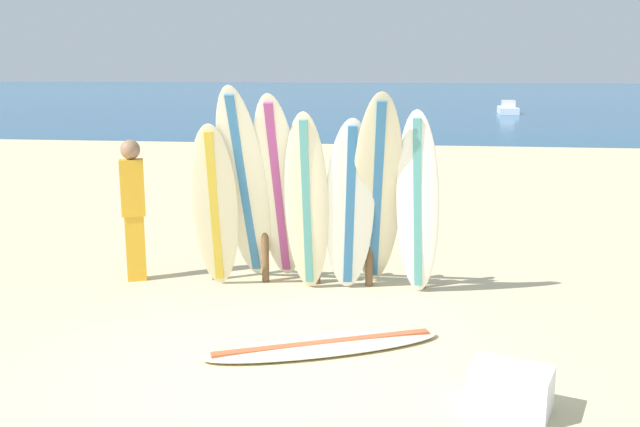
% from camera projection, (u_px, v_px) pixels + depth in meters
% --- Properties ---
extents(ground_plane, '(120.00, 120.00, 0.00)m').
position_uv_depth(ground_plane, '(251.00, 379.00, 5.99)').
color(ground_plane, beige).
extents(ocean_water, '(120.00, 80.00, 0.01)m').
position_uv_depth(ocean_water, '(397.00, 94.00, 62.24)').
color(ocean_water, '#1E5984').
rests_on(ocean_water, ground).
extents(surfboard_rack, '(2.66, 0.09, 1.06)m').
position_uv_depth(surfboard_rack, '(317.00, 233.00, 8.47)').
color(surfboard_rack, brown).
rests_on(surfboard_rack, ground).
extents(surfboard_leaning_far_left, '(0.63, 0.76, 2.02)m').
position_uv_depth(surfboard_leaning_far_left, '(215.00, 208.00, 8.10)').
color(surfboard_leaning_far_left, beige).
rests_on(surfboard_leaning_far_left, ground).
extents(surfboard_leaning_left, '(0.57, 1.24, 2.44)m').
position_uv_depth(surfboard_leaning_left, '(244.00, 188.00, 8.15)').
color(surfboard_leaning_left, silver).
rests_on(surfboard_leaning_left, ground).
extents(surfboard_leaning_center_left, '(0.55, 1.19, 2.36)m').
position_uv_depth(surfboard_leaning_center_left, '(278.00, 192.00, 8.16)').
color(surfboard_leaning_center_left, white).
rests_on(surfboard_leaning_center_left, ground).
extents(surfboard_leaning_center, '(0.51, 0.63, 2.15)m').
position_uv_depth(surfboard_leaning_center, '(307.00, 204.00, 7.96)').
color(surfboard_leaning_center, beige).
rests_on(surfboard_leaning_center, ground).
extents(surfboard_leaning_center_right, '(0.66, 0.68, 2.08)m').
position_uv_depth(surfboard_leaning_center_right, '(350.00, 207.00, 7.98)').
color(surfboard_leaning_center_right, white).
rests_on(surfboard_leaning_center_right, ground).
extents(surfboard_leaning_right, '(0.69, 1.17, 2.38)m').
position_uv_depth(surfboard_leaning_right, '(377.00, 194.00, 7.95)').
color(surfboard_leaning_right, beige).
rests_on(surfboard_leaning_right, ground).
extents(surfboard_leaning_far_right, '(0.56, 0.64, 2.18)m').
position_uv_depth(surfboard_leaning_far_right, '(418.00, 205.00, 7.84)').
color(surfboard_leaning_far_right, white).
rests_on(surfboard_leaning_far_right, ground).
extents(surfboard_lying_on_sand, '(2.33, 1.40, 0.08)m').
position_uv_depth(surfboard_lying_on_sand, '(324.00, 345.00, 6.62)').
color(surfboard_lying_on_sand, beige).
rests_on(surfboard_lying_on_sand, ground).
extents(beachgoer_standing, '(0.33, 0.27, 1.75)m').
position_uv_depth(beachgoer_standing, '(133.00, 204.00, 8.55)').
color(beachgoer_standing, gold).
rests_on(beachgoer_standing, ground).
extents(small_boat_offshore, '(1.13, 2.80, 0.71)m').
position_uv_depth(small_boat_offshore, '(508.00, 109.00, 38.12)').
color(small_boat_offshore, silver).
rests_on(small_boat_offshore, ocean_water).
extents(cooler_box, '(0.70, 0.58, 0.36)m').
position_uv_depth(cooler_box, '(510.00, 390.00, 5.39)').
color(cooler_box, white).
rests_on(cooler_box, ground).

